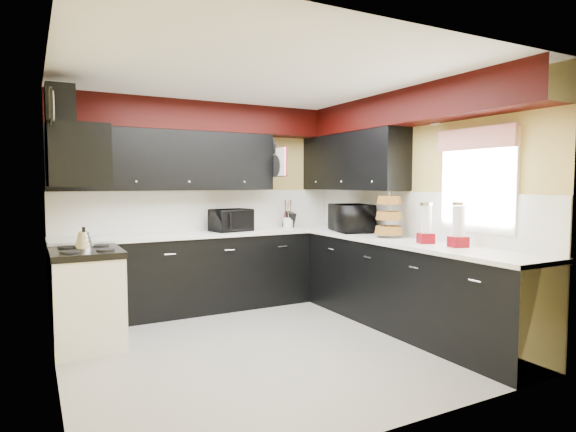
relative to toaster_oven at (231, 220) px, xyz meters
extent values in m
plane|color=gray|center=(-0.24, -1.49, -1.08)|extent=(3.60, 3.60, 0.00)
cube|color=#E0C666|center=(-0.24, 0.31, 0.17)|extent=(3.60, 0.06, 2.50)
cube|color=#E0C666|center=(1.56, -1.49, 0.17)|extent=(0.06, 3.60, 2.50)
cube|color=#E0C666|center=(-2.04, -1.49, 0.17)|extent=(0.06, 3.60, 2.50)
cube|color=white|center=(-0.24, -1.49, 1.42)|extent=(3.60, 3.60, 0.06)
cube|color=black|center=(-0.24, 0.01, -0.63)|extent=(3.60, 0.60, 0.90)
cube|color=black|center=(1.26, -1.79, -0.63)|extent=(0.60, 3.00, 0.90)
cube|color=white|center=(-0.24, 0.01, -0.16)|extent=(3.62, 0.64, 0.04)
cube|color=white|center=(1.26, -1.79, -0.16)|extent=(0.64, 3.02, 0.04)
cube|color=white|center=(-0.24, 0.30, 0.11)|extent=(3.60, 0.02, 0.50)
cube|color=white|center=(1.55, -1.49, 0.11)|extent=(0.02, 3.60, 0.50)
cube|color=black|center=(-0.74, 0.13, 0.72)|extent=(2.60, 0.35, 0.70)
cube|color=black|center=(1.38, -0.59, 0.72)|extent=(0.35, 1.80, 0.70)
cube|color=black|center=(-0.24, 0.13, 1.25)|extent=(3.60, 0.36, 0.35)
cube|color=black|center=(1.38, -1.67, 1.25)|extent=(0.36, 3.24, 0.35)
cube|color=white|center=(-1.74, -0.74, -0.65)|extent=(0.60, 0.75, 0.86)
cube|color=black|center=(-1.74, -0.74, -0.19)|extent=(0.62, 0.77, 0.06)
cube|color=black|center=(-1.79, -0.74, 0.70)|extent=(0.50, 0.78, 0.55)
cube|color=black|center=(-1.92, -0.74, 1.12)|extent=(0.24, 0.40, 0.40)
cube|color=red|center=(1.49, -2.39, 0.87)|extent=(0.04, 0.88, 0.20)
cube|color=white|center=(0.59, -0.19, 0.72)|extent=(0.03, 0.26, 0.35)
imported|color=black|center=(0.00, 0.00, 0.00)|extent=(0.54, 0.47, 0.27)
imported|color=black|center=(1.28, -0.74, 0.03)|extent=(0.55, 0.69, 0.34)
cylinder|color=white|center=(0.81, 0.04, -0.07)|extent=(0.15, 0.15, 0.14)
cube|color=black|center=(0.84, 0.06, -0.03)|extent=(0.13, 0.15, 0.21)
camera|label=1|loc=(-2.19, -5.54, 0.46)|focal=30.00mm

